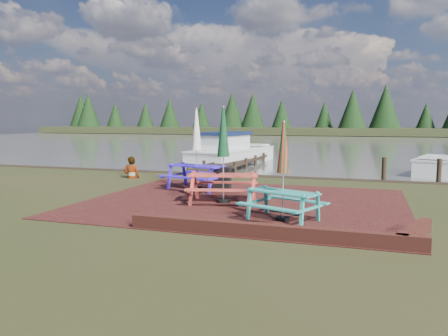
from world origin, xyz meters
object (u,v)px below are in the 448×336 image
at_px(person, 131,157).
at_px(picnic_table_red, 223,170).
at_px(picnic_table_teal, 283,187).
at_px(boat_jetty, 231,153).
at_px(picnic_table_blue, 197,162).
at_px(chalkboard, 223,179).
at_px(jetty, 233,163).

bearing_deg(person, picnic_table_red, 120.72).
bearing_deg(picnic_table_teal, boat_jetty, 134.49).
bearing_deg(picnic_table_blue, picnic_table_teal, -30.38).
relative_size(picnic_table_teal, person, 1.32).
bearing_deg(picnic_table_teal, person, 165.17).
relative_size(chalkboard, boat_jetty, 0.11).
height_order(picnic_table_blue, chalkboard, picnic_table_blue).
height_order(picnic_table_teal, chalkboard, picnic_table_teal).
distance_m(jetty, person, 7.05).
height_order(chalkboard, boat_jetty, boat_jetty).
bearing_deg(chalkboard, jetty, 87.56).
bearing_deg(picnic_table_teal, picnic_table_blue, 157.16).
xyz_separation_m(jetty, boat_jetty, (-0.89, 2.44, 0.31)).
xyz_separation_m(picnic_table_teal, picnic_table_blue, (-3.69, 3.75, 0.15)).
relative_size(picnic_table_teal, boat_jetty, 0.31).
height_order(chalkboard, person, person).
distance_m(picnic_table_teal, picnic_table_blue, 5.26).
relative_size(chalkboard, jetty, 0.09).
bearing_deg(chalkboard, person, 140.01).
distance_m(jetty, boat_jetty, 2.61).
height_order(boat_jetty, person, person).
relative_size(picnic_table_blue, boat_jetty, 0.37).
height_order(picnic_table_red, picnic_table_blue, picnic_table_blue).
xyz_separation_m(picnic_table_red, chalkboard, (-0.69, 1.99, -0.54)).
xyz_separation_m(boat_jetty, person, (-1.44, -9.04, 0.47)).
bearing_deg(boat_jetty, picnic_table_red, -63.38).
xyz_separation_m(picnic_table_teal, person, (-7.33, 5.61, 0.07)).
height_order(jetty, person, person).
bearing_deg(picnic_table_blue, jetty, 113.83).
height_order(picnic_table_red, boat_jetty, picnic_table_red).
xyz_separation_m(picnic_table_blue, boat_jetty, (-2.20, 10.90, -0.55)).
distance_m(picnic_table_teal, boat_jetty, 15.79).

